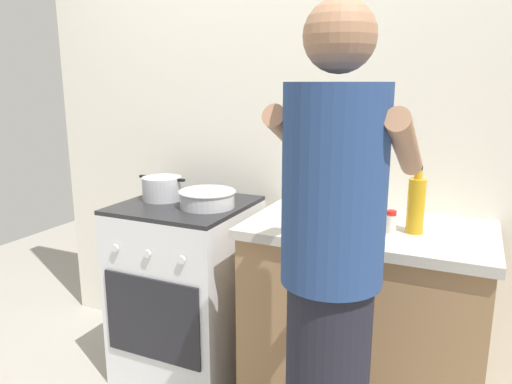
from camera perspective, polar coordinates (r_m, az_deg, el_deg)
back_wall at (r=2.40m, az=7.11°, el=7.34°), size 3.20×0.10×2.50m
countertop at (r=2.21m, az=12.61°, el=-15.03°), size 1.00×0.60×0.90m
stove_range at (r=2.53m, az=-8.17°, el=-11.27°), size 0.60×0.62×0.90m
pot at (r=2.45m, az=-11.11°, el=0.43°), size 0.27×0.20×0.12m
mixing_bowl at (r=2.28m, az=-5.84°, el=-0.68°), size 0.27×0.27×0.08m
utensil_crock at (r=2.22m, az=8.94°, el=0.15°), size 0.10×0.10×0.33m
spice_bottle at (r=1.96m, az=15.76°, el=-3.46°), size 0.04×0.04×0.09m
oil_bottle at (r=1.96m, az=18.53°, el=-1.43°), size 0.07×0.07×0.27m
person at (r=1.49m, az=8.89°, el=-11.74°), size 0.41×0.50×1.70m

